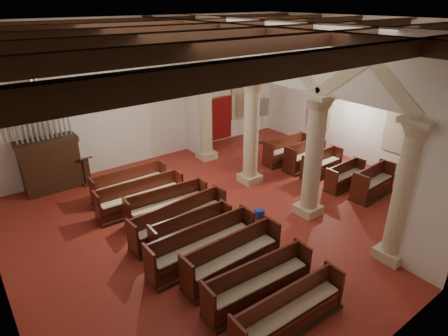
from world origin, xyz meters
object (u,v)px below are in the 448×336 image
Objects in this scene: lectern at (87,173)px; processional_banner at (262,128)px; nave_pew_0 at (289,317)px; aisle_pew_0 at (372,186)px; pipe_organ at (49,155)px.

lectern is 0.49× the size of processional_banner.
processional_banner is 0.85× the size of nave_pew_0.
aisle_pew_0 is (-0.47, -6.46, -0.43)m from processional_banner.
processional_banner is 6.50m from aisle_pew_0.
lectern reaches higher than aisle_pew_0.
processional_banner is 1.28× the size of aisle_pew_0.
pipe_organ reaches higher than lectern.
pipe_organ reaches higher than processional_banner.
lectern is 0.62× the size of aisle_pew_0.
lectern is 10.73m from aisle_pew_0.
pipe_organ reaches higher than nave_pew_0.
pipe_organ is 2.28× the size of aisle_pew_0.
pipe_organ is at bearing 104.40° from nave_pew_0.
nave_pew_0 is at bearing -81.48° from lectern.
pipe_organ is 10.30m from nave_pew_0.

